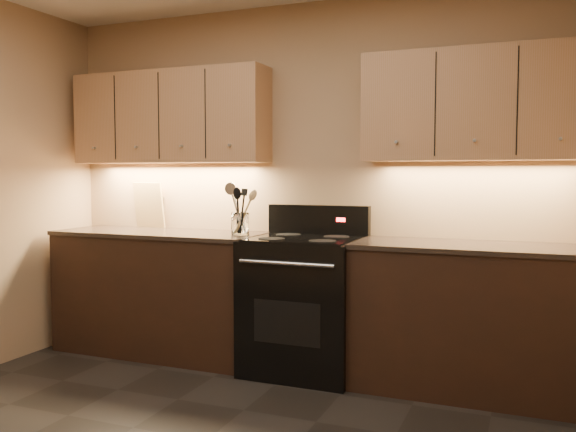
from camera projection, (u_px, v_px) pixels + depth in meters
name	position (u px, v px, depth m)	size (l,w,h in m)	color
wall_back	(310.00, 183.00, 4.46)	(4.00, 0.04, 2.60)	tan
counter_left	(161.00, 292.00, 4.65)	(1.62, 0.62, 0.93)	black
counter_right	(471.00, 318.00, 3.80)	(1.46, 0.62, 0.93)	black
stove	(305.00, 303.00, 4.19)	(0.76, 0.68, 1.14)	black
upper_cab_left	(170.00, 118.00, 4.70)	(1.60, 0.30, 0.70)	#AD7C56
upper_cab_right	(478.00, 105.00, 3.84)	(1.44, 0.30, 0.70)	#AD7C56
outlet_plate	(160.00, 204.00, 4.96)	(0.09, 0.01, 0.12)	#B2B5BA
utensil_crock	(240.00, 225.00, 4.35)	(0.16, 0.16, 0.16)	white
cutting_board	(149.00, 205.00, 4.96)	(0.29, 0.02, 0.37)	#DDBF77
wooden_spoon	(235.00, 210.00, 4.36)	(0.06, 0.06, 0.33)	#DDBF77
black_spoon	(239.00, 210.00, 4.37)	(0.06, 0.06, 0.32)	black
black_turner	(240.00, 210.00, 4.33)	(0.08, 0.08, 0.33)	black
steel_spatula	(244.00, 207.00, 4.36)	(0.08, 0.08, 0.36)	silver
steel_skimmer	(243.00, 208.00, 4.33)	(0.09, 0.09, 0.35)	silver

